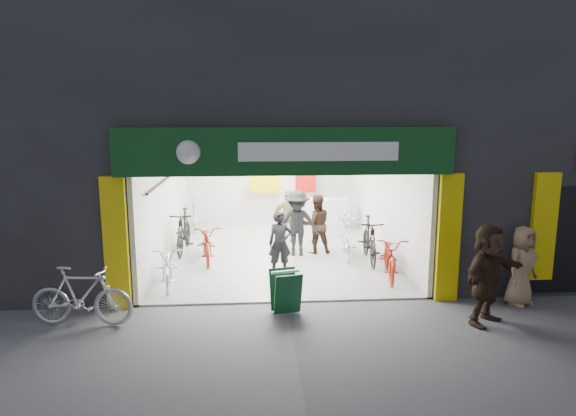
{
  "coord_description": "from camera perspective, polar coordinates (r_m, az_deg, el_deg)",
  "views": [
    {
      "loc": [
        -0.67,
        -9.73,
        3.79
      ],
      "look_at": [
        0.15,
        1.5,
        1.66
      ],
      "focal_mm": 32.0,
      "sensor_mm": 36.0,
      "label": 1
    }
  ],
  "objects": [
    {
      "name": "bike_left_front",
      "position": [
        11.6,
        -13.15,
        -6.17
      ],
      "size": [
        0.88,
        1.88,
        0.95
      ],
      "primitive_type": "imported",
      "rotation": [
        0.0,
        0.0,
        0.14
      ],
      "color": "silver",
      "rests_on": "ground"
    },
    {
      "name": "customer_a",
      "position": [
        12.01,
        -0.9,
        -3.92
      ],
      "size": [
        0.58,
        0.4,
        1.51
      ],
      "primitive_type": "imported",
      "rotation": [
        0.0,
        0.0,
        0.08
      ],
      "color": "black",
      "rests_on": "ground"
    },
    {
      "name": "building",
      "position": [
        14.81,
        2.0,
        12.73
      ],
      "size": [
        17.0,
        10.27,
        8.0
      ],
      "color": "#232326",
      "rests_on": "ground"
    },
    {
      "name": "bike_left_midfront",
      "position": [
        14.13,
        -11.52,
        -2.58
      ],
      "size": [
        0.63,
        1.99,
        1.19
      ],
      "primitive_type": "imported",
      "rotation": [
        0.0,
        0.0,
        -0.04
      ],
      "color": "black",
      "rests_on": "ground"
    },
    {
      "name": "customer_d",
      "position": [
        14.78,
        0.08,
        -0.98
      ],
      "size": [
        0.94,
        0.42,
        1.59
      ],
      "primitive_type": "imported",
      "rotation": [
        0.0,
        0.0,
        3.11
      ],
      "color": "#968157",
      "rests_on": "ground"
    },
    {
      "name": "parked_bike",
      "position": [
        9.96,
        -21.97,
        -9.07
      ],
      "size": [
        1.88,
        0.71,
        1.1
      ],
      "primitive_type": "imported",
      "rotation": [
        0.0,
        0.0,
        1.46
      ],
      "color": "#B7B8BC",
      "rests_on": "ground"
    },
    {
      "name": "bike_right_back",
      "position": [
        13.6,
        6.41,
        -2.93
      ],
      "size": [
        0.75,
        2.03,
        1.2
      ],
      "primitive_type": "imported",
      "rotation": [
        0.0,
        0.0,
        -0.1
      ],
      "color": "silver",
      "rests_on": "ground"
    },
    {
      "name": "customer_c",
      "position": [
        13.41,
        1.03,
        -1.79
      ],
      "size": [
        1.21,
        0.77,
        1.77
      ],
      "primitive_type": "imported",
      "rotation": [
        0.0,
        0.0,
        -0.1
      ],
      "color": "black",
      "rests_on": "ground"
    },
    {
      "name": "pedestrian_near",
      "position": [
        11.13,
        24.54,
        -5.87
      ],
      "size": [
        0.93,
        0.83,
        1.6
      ],
      "primitive_type": "imported",
      "rotation": [
        0.0,
        0.0,
        0.53
      ],
      "color": "#927155",
      "rests_on": "ground"
    },
    {
      "name": "bike_right_mid",
      "position": [
        12.06,
        11.27,
        -5.27
      ],
      "size": [
        1.0,
        2.03,
        1.02
      ],
      "primitive_type": "imported",
      "rotation": [
        0.0,
        0.0,
        -0.17
      ],
      "color": "#9A1E0E",
      "rests_on": "ground"
    },
    {
      "name": "ground",
      "position": [
        10.46,
        -0.23,
        -10.52
      ],
      "size": [
        60.0,
        60.0,
        0.0
      ],
      "primitive_type": "plane",
      "color": "#56565B",
      "rests_on": "ground"
    },
    {
      "name": "bike_left_back",
      "position": [
        16.76,
        -10.36,
        -0.69
      ],
      "size": [
        0.71,
        1.8,
        1.06
      ],
      "primitive_type": "imported",
      "rotation": [
        0.0,
        0.0,
        0.13
      ],
      "color": "#ACACB1",
      "rests_on": "ground"
    },
    {
      "name": "pedestrian_far",
      "position": [
        9.9,
        21.29,
        -6.89
      ],
      "size": [
        1.69,
        1.46,
        1.84
      ],
      "primitive_type": "imported",
      "rotation": [
        0.0,
        0.0,
        0.65
      ],
      "color": "#312016",
      "rests_on": "ground"
    },
    {
      "name": "bike_left_midback",
      "position": [
        13.25,
        -8.96,
        -3.82
      ],
      "size": [
        0.88,
        1.95,
        0.99
      ],
      "primitive_type": "imported",
      "rotation": [
        0.0,
        0.0,
        0.12
      ],
      "color": "maroon",
      "rests_on": "ground"
    },
    {
      "name": "customer_b",
      "position": [
        13.73,
        3.17,
        -1.86
      ],
      "size": [
        0.85,
        0.7,
        1.61
      ],
      "primitive_type": "imported",
      "rotation": [
        0.0,
        0.0,
        3.26
      ],
      "color": "#342117",
      "rests_on": "ground"
    },
    {
      "name": "sandwich_board",
      "position": [
        9.84,
        -0.27,
        -9.15
      ],
      "size": [
        0.63,
        0.64,
        0.81
      ],
      "rotation": [
        0.0,
        0.0,
        0.22
      ],
      "color": "#104220",
      "rests_on": "ground"
    },
    {
      "name": "bike_right_front",
      "position": [
        13.15,
        9.04,
        -3.56
      ],
      "size": [
        0.69,
        1.96,
        1.16
      ],
      "primitive_type": "imported",
      "rotation": [
        0.0,
        0.0,
        -0.07
      ],
      "color": "black",
      "rests_on": "ground"
    }
  ]
}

